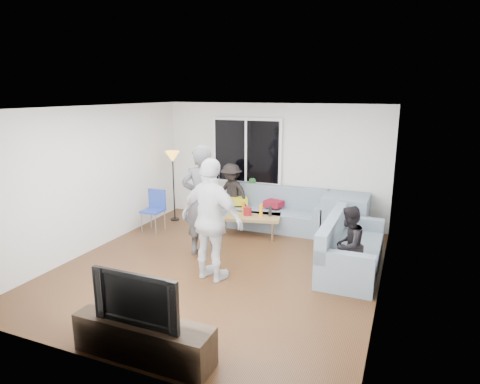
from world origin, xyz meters
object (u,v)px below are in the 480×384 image
at_px(spectator_back, 231,193).
at_px(tv_console, 144,339).
at_px(sofa_right_section, 352,244).
at_px(side_chair, 153,211).
at_px(coffee_table, 253,225).
at_px(player_left, 202,201).
at_px(sofa_back_section, 271,208).
at_px(player_right, 212,220).
at_px(spectator_right, 348,245).
at_px(television, 141,296).
at_px(floor_lamp, 174,186).

height_order(spectator_back, tv_console, spectator_back).
xyz_separation_m(sofa_right_section, side_chair, (-4.07, 0.35, 0.01)).
bearing_deg(coffee_table, player_left, -108.99).
xyz_separation_m(sofa_back_section, sofa_right_section, (1.88, -1.54, 0.00)).
bearing_deg(sofa_back_section, spectator_back, 178.19).
distance_m(sofa_back_section, spectator_back, 0.98).
bearing_deg(spectator_back, coffee_table, -25.51).
height_order(sofa_back_section, player_right, player_right).
relative_size(side_chair, player_right, 0.45).
xyz_separation_m(coffee_table, spectator_right, (2.09, -1.52, 0.40)).
bearing_deg(player_right, television, 106.13).
xyz_separation_m(side_chair, player_left, (1.53, -0.69, 0.56)).
bearing_deg(player_left, floor_lamp, -61.99).
distance_m(floor_lamp, player_left, 2.18).
bearing_deg(sofa_right_section, coffee_table, 65.31).
bearing_deg(spectator_right, player_left, -77.28).
height_order(side_chair, player_left, player_left).
bearing_deg(tv_console, sofa_right_section, 61.27).
height_order(coffee_table, player_left, player_left).
height_order(floor_lamp, spectator_right, floor_lamp).
xyz_separation_m(sofa_back_section, player_left, (-0.66, -1.88, 0.56)).
relative_size(floor_lamp, tv_console, 0.97).
distance_m(sofa_right_section, side_chair, 4.08).
xyz_separation_m(coffee_table, player_right, (0.15, -2.16, 0.75)).
distance_m(coffee_table, player_right, 2.29).
bearing_deg(spectator_right, sofa_back_section, -120.59).
relative_size(side_chair, spectator_back, 0.65).
xyz_separation_m(side_chair, player_right, (2.13, -1.55, 0.52)).
bearing_deg(spectator_back, spectator_right, -23.09).
bearing_deg(sofa_back_section, floor_lamp, -171.08).
bearing_deg(player_left, television, 88.08).
bearing_deg(side_chair, coffee_table, 16.38).
xyz_separation_m(spectator_back, tv_console, (1.06, -4.80, -0.44)).
height_order(coffee_table, side_chair, side_chair).
xyz_separation_m(floor_lamp, tv_console, (2.30, -4.43, -0.56)).
distance_m(spectator_back, television, 4.92).
xyz_separation_m(side_chair, spectator_right, (4.07, -0.90, 0.17)).
height_order(player_left, spectator_back, player_left).
bearing_deg(coffee_table, floor_lamp, 173.30).
bearing_deg(sofa_right_section, floor_lamp, 73.66).
bearing_deg(sofa_right_section, television, 151.27).
relative_size(player_right, tv_console, 1.18).
height_order(sofa_right_section, coffee_table, sofa_right_section).
xyz_separation_m(spectator_back, television, (1.06, -4.80, 0.08)).
distance_m(side_chair, player_left, 1.77).
xyz_separation_m(floor_lamp, spectator_back, (1.24, 0.37, -0.12)).
relative_size(coffee_table, tv_console, 0.69).
bearing_deg(floor_lamp, coffee_table, -6.70).
height_order(player_right, spectator_back, player_right).
bearing_deg(spectator_back, sofa_back_section, 11.94).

